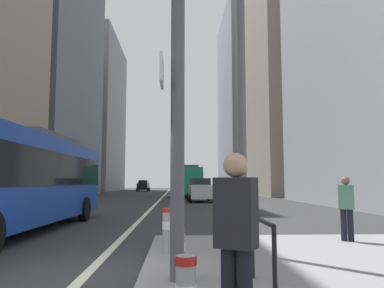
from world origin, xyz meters
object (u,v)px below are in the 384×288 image
Objects in this scene: city_bus_blue_oncoming at (16,176)px; car_receding_near at (200,190)px; bollard_right at (179,249)px; pedestrian_waiting at (346,205)px; bollard_back at (167,228)px; traffic_signal_gantry at (47,26)px; pedestrian_walking at (236,235)px; city_bus_red_receding at (189,180)px; car_oncoming_mid at (143,186)px; street_lamp_post at (240,20)px.

city_bus_blue_oncoming is 20.32m from car_receding_near.
pedestrian_waiting is (4.29, 3.49, 0.48)m from bollard_right.
pedestrian_waiting is at bearing 18.23° from bollard_back.
traffic_signal_gantry reaches higher than pedestrian_waiting.
city_bus_blue_oncoming is 10.56m from pedestrian_walking.
car_receding_near is at bearing -87.10° from city_bus_red_receding.
car_oncoming_mid is 2.76× the size of pedestrian_waiting.
pedestrian_walking is (-0.75, -38.87, -0.69)m from city_bus_red_receding.
bollard_back is (1.87, 2.22, -3.45)m from traffic_signal_gantry.
car_receding_near reaches higher than bollard_right.
street_lamp_post is 4.88× the size of pedestrian_waiting.
street_lamp_post is at bearing 55.91° from bollard_right.
pedestrian_walking is at bearing -40.25° from traffic_signal_gantry.
car_receding_near is 2.73× the size of pedestrian_waiting.
traffic_signal_gantry is 4.31m from street_lamp_post.
bollard_back is at bearing 49.88° from traffic_signal_gantry.
pedestrian_waiting is at bearing -83.60° from car_receding_near.
street_lamp_post reaches higher than pedestrian_walking.
traffic_signal_gantry is (3.12, -6.57, 2.28)m from city_bus_blue_oncoming.
traffic_signal_gantry is at bearing -64.62° from city_bus_blue_oncoming.
city_bus_blue_oncoming and city_bus_red_receding have the same top height.
street_lamp_post is at bearing 32.75° from traffic_signal_gantry.
bollard_back is at bearing -92.55° from city_bus_red_receding.
pedestrian_waiting is (9.53, -2.86, -0.78)m from city_bus_blue_oncoming.
traffic_signal_gantry is at bearing -130.12° from bollard_back.
pedestrian_walking reaches higher than bollard_back.
bollard_back is 0.57× the size of pedestrian_waiting.
traffic_signal_gantry reaches higher than bollard_right.
city_bus_blue_oncoming is 1.52× the size of street_lamp_post.
pedestrian_waiting is 0.92× the size of pedestrian_walking.
car_receding_near is at bearing 81.21° from traffic_signal_gantry.
city_bus_blue_oncoming is at bearing 138.91° from bollard_back.
car_receding_near is (7.08, 19.03, -0.85)m from city_bus_blue_oncoming.
street_lamp_post reaches higher than bollard_right.
car_oncoming_mid is (-0.70, 53.43, -0.85)m from city_bus_blue_oncoming.
city_bus_blue_oncoming reaches higher than pedestrian_walking.
city_bus_red_receding reaches higher than car_oncoming_mid.
street_lamp_post reaches higher than car_receding_near.
city_bus_red_receding is at bearing 87.99° from bollard_right.
pedestrian_waiting reaches higher than bollard_right.
city_bus_blue_oncoming is 1.10× the size of city_bus_red_receding.
pedestrian_waiting is at bearing -84.77° from city_bus_red_receding.
traffic_signal_gantry is 3.82× the size of pedestrian_waiting.
street_lamp_post reaches higher than city_bus_red_receding.
street_lamp_post is at bearing -153.27° from pedestrian_waiting.
bollard_right is 2.01m from bollard_back.
car_oncoming_mid is 1.01× the size of car_receding_near.
car_oncoming_mid is at bearing 107.17° from city_bus_red_receding.
traffic_signal_gantry is 4.51m from bollard_back.
city_bus_red_receding is at bearing 87.45° from bollard_back.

